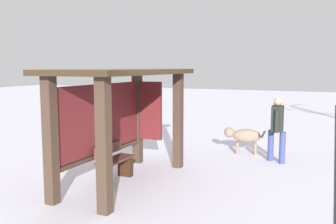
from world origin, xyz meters
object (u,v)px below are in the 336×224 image
(bus_shelter, at_px, (119,101))
(bench_left_inside, at_px, (114,165))
(dog, at_px, (244,136))
(person_walking, at_px, (277,125))

(bus_shelter, xyz_separation_m, bench_left_inside, (-0.08, 0.09, -1.26))
(bus_shelter, bearing_deg, dog, -27.36)
(dog, bearing_deg, bus_shelter, 152.64)
(person_walking, bearing_deg, bus_shelter, 136.65)
(bus_shelter, height_order, bench_left_inside, bus_shelter)
(bench_left_inside, bearing_deg, dog, -28.10)
(bus_shelter, xyz_separation_m, person_walking, (2.76, -2.61, -0.69))
(bench_left_inside, relative_size, dog, 0.92)
(bench_left_inside, bearing_deg, bus_shelter, -51.45)
(bench_left_inside, height_order, dog, bench_left_inside)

